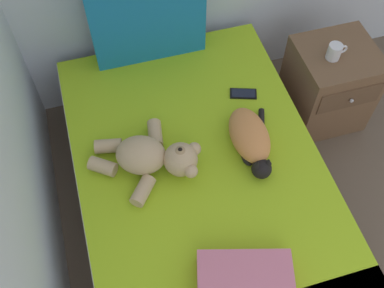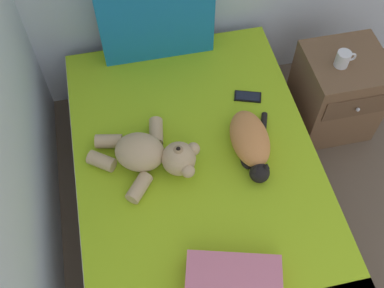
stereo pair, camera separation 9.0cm
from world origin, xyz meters
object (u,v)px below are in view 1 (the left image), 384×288
at_px(bed, 201,195).
at_px(throw_pillow, 245,286).
at_px(cell_phone, 243,94).
at_px(mug, 335,52).
at_px(patterned_cushion, 147,16).
at_px(nightstand, 328,85).
at_px(teddy_bear, 152,157).
at_px(cat, 251,139).

distance_m(bed, throw_pillow, 0.68).
bearing_deg(cell_phone, mug, 6.48).
distance_m(bed, patterned_cushion, 1.03).
bearing_deg(cell_phone, bed, -131.07).
bearing_deg(nightstand, patterned_cushion, 159.89).
relative_size(nightstand, mug, 4.73).
bearing_deg(cell_phone, teddy_bear, -152.12).
distance_m(bed, mug, 1.11).
xyz_separation_m(throw_pillow, nightstand, (0.98, 1.11, -0.27)).
bearing_deg(throw_pillow, cell_phone, 70.54).
xyz_separation_m(patterned_cushion, teddy_bear, (-0.17, -0.78, -0.19)).
xyz_separation_m(bed, throw_pillow, (0.00, -0.61, 0.31)).
relative_size(cell_phone, nightstand, 0.29).
xyz_separation_m(cell_phone, mug, (0.56, 0.06, 0.11)).
xyz_separation_m(bed, patterned_cushion, (-0.06, 0.89, 0.52)).
height_order(cell_phone, nightstand, nightstand).
relative_size(teddy_bear, mug, 4.69).
bearing_deg(cell_phone, nightstand, 7.89).
bearing_deg(throw_pillow, cat, 68.25).
distance_m(patterned_cushion, cat, 0.90).
relative_size(patterned_cushion, nightstand, 1.13).
bearing_deg(teddy_bear, mug, 18.11).
bearing_deg(mug, patterned_cushion, 157.61).
bearing_deg(bed, cell_phone, 48.93).
xyz_separation_m(cat, cell_phone, (0.09, 0.34, -0.07)).
bearing_deg(nightstand, cell_phone, -172.11).
xyz_separation_m(teddy_bear, nightstand, (1.21, 0.40, -0.29)).
bearing_deg(teddy_bear, cell_phone, 27.88).
distance_m(cell_phone, nightstand, 0.67).
height_order(bed, cell_phone, cell_phone).
bearing_deg(patterned_cushion, mug, -22.39).
xyz_separation_m(teddy_bear, mug, (1.15, 0.38, 0.04)).
height_order(teddy_bear, throw_pillow, teddy_bear).
height_order(bed, patterned_cushion, patterned_cushion).
bearing_deg(bed, patterned_cushion, 93.70).
distance_m(patterned_cushion, teddy_bear, 0.82).
height_order(patterned_cushion, teddy_bear, patterned_cushion).
bearing_deg(cat, teddy_bear, 177.03).
bearing_deg(throw_pillow, mug, 49.74).
relative_size(cat, throw_pillow, 1.05).
bearing_deg(cell_phone, cat, -104.61).
bearing_deg(mug, teddy_bear, -161.89).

